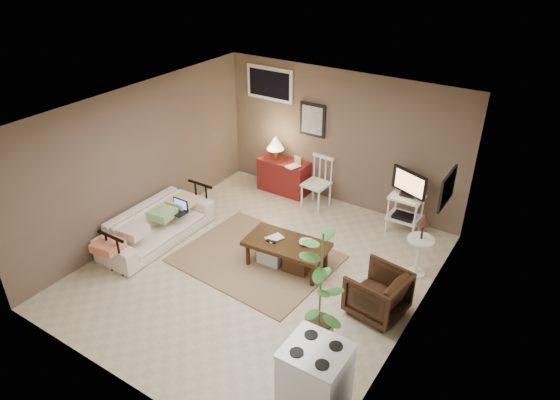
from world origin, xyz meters
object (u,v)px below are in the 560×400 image
Objects in this scene: tv_stand at (406,200)px; potted_plant at (321,287)px; side_table at (421,238)px; stove at (315,378)px; armchair at (378,291)px; red_console at (283,173)px; coffee_table at (286,252)px; sofa at (156,220)px; spindle_chair at (317,184)px.

tv_stand is 0.68× the size of potted_plant.
potted_plant reaches higher than side_table.
tv_stand reaches higher than stove.
side_table is at bearing 87.37° from stove.
armchair is 0.83× the size of stove.
tv_stand is at bearing 96.83° from stove.
red_console is at bearing 128.81° from potted_plant.
tv_stand is at bearing 90.80° from potted_plant.
coffee_table is at bearing 136.70° from potted_plant.
armchair is at bearing 67.00° from potted_plant.
coffee_table is 0.65× the size of sofa.
potted_plant reaches higher than red_console.
armchair reaches higher than coffee_table.
side_table is at bearing 74.56° from potted_plant.
red_console is 3.58m from armchair.
side_table is 0.63× the size of potted_plant.
stove reaches higher than coffee_table.
stove is at bearing -92.63° from side_table.
tv_stand is at bearing 1.33° from spindle_chair.
red_console is 0.68× the size of potted_plant.
tv_stand reaches higher than red_console.
spindle_chair is (-0.52, 1.83, 0.18)m from coffee_table.
stove is (0.45, -3.78, -0.17)m from tv_stand.
armchair is 1.08m from potted_plant.
spindle_chair is at bearing 119.66° from potted_plant.
coffee_table is 1.53m from armchair.
tv_stand is at bearing 59.59° from coffee_table.
side_table is at bearing -59.79° from tv_stand.
tv_stand reaches higher than coffee_table.
spindle_chair is 0.58× the size of potted_plant.
coffee_table is 1.82× the size of armchair.
armchair is (-0.17, -1.07, -0.28)m from side_table.
armchair is (2.84, -2.19, -0.03)m from red_console.
coffee_table is at bearing -88.96° from armchair.
sofa is at bearing -123.97° from spindle_chair.
red_console reaches higher than armchair.
red_console is 1.08× the size of side_table.
tv_stand is at bearing 120.21° from side_table.
side_table is 1.12m from armchair.
tv_stand is (1.61, 0.04, 0.14)m from spindle_chair.
side_table is (2.19, -0.96, 0.19)m from spindle_chair.
coffee_table is 0.78× the size of potted_plant.
sofa reaches higher than armchair.
coffee_table is at bearing -76.24° from sofa.
side_table is at bearing -20.38° from red_console.
stove is at bearing -61.06° from spindle_chair.
side_table is 2.03m from potted_plant.
sofa is 3.90m from stove.
stove is (-0.13, -2.78, -0.22)m from side_table.
armchair is (2.03, -2.03, -0.09)m from spindle_chair.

